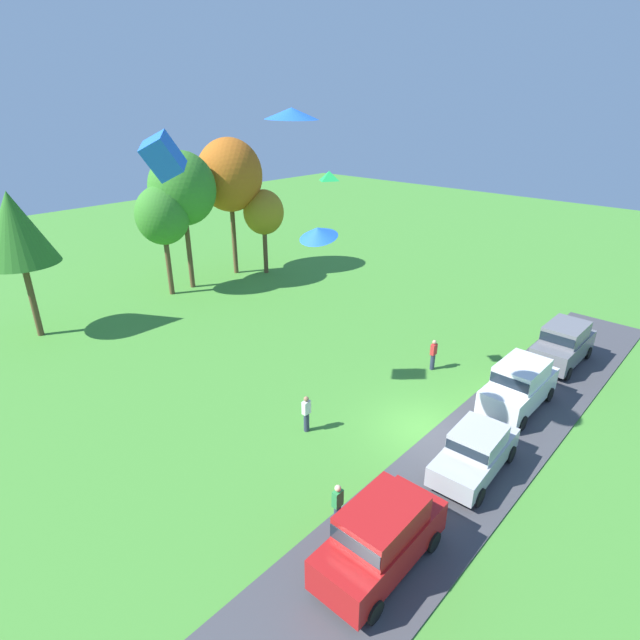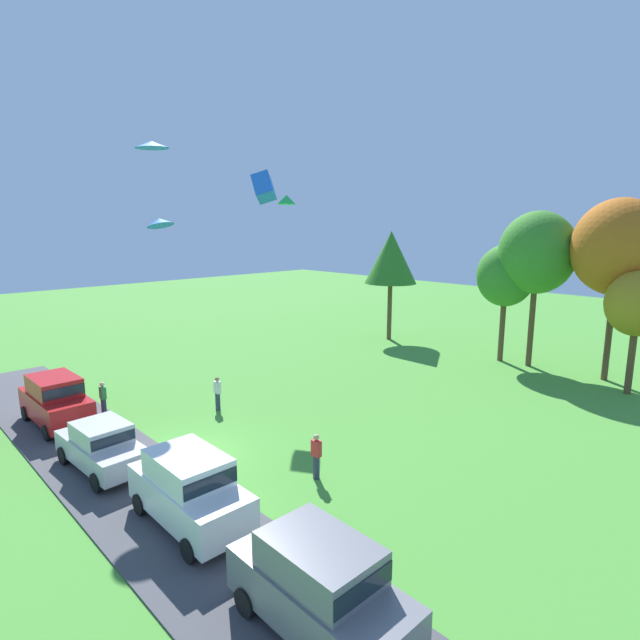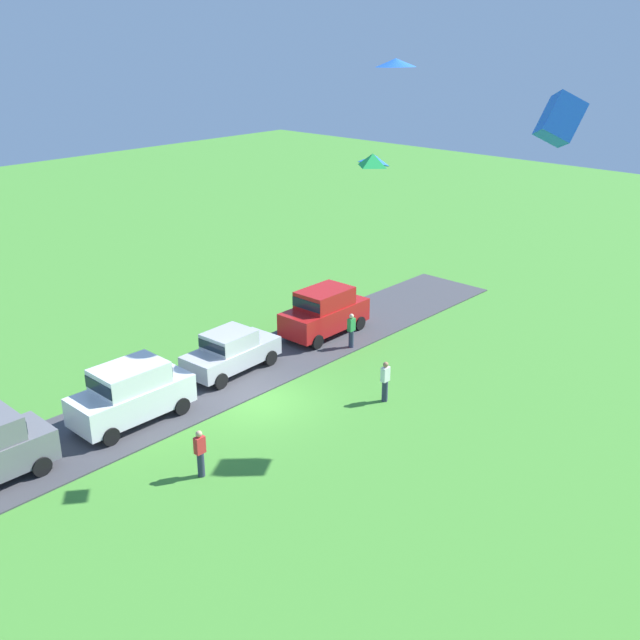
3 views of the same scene
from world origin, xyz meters
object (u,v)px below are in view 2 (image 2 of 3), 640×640
at_px(tree_lone_near, 638,304).
at_px(kite_diamond_high_right, 287,200).
at_px(car_sedan_far_end, 102,444).
at_px(kite_delta_near_flag, 152,145).
at_px(tree_far_left, 506,276).
at_px(car_suv_mid_row, 320,584).
at_px(car_suv_near_entrance, 189,486).
at_px(tree_left_of_center, 537,253).
at_px(person_on_lawn, 103,399).
at_px(kite_box_high_left, 264,187).
at_px(person_beside_suv, 217,393).
at_px(tree_center_back, 618,248).
at_px(kite_delta_trailing_tail, 160,222).
at_px(car_suv_by_flagpole, 56,398).
at_px(person_watching_sky, 316,456).
at_px(tree_far_right, 391,258).

distance_m(tree_lone_near, kite_diamond_high_right, 19.43).
xyz_separation_m(car_sedan_far_end, kite_delta_near_flag, (-4.51, 4.89, 11.69)).
distance_m(car_sedan_far_end, tree_far_left, 26.09).
bearing_deg(car_suv_mid_row, kite_delta_near_flag, 164.62).
bearing_deg(kite_delta_near_flag, car_suv_near_entrance, -23.40).
bearing_deg(tree_left_of_center, person_on_lawn, -113.74).
distance_m(tree_left_of_center, kite_diamond_high_right, 17.95).
height_order(tree_left_of_center, kite_box_high_left, kite_box_high_left).
bearing_deg(person_on_lawn, tree_lone_near, 53.11).
height_order(car_suv_mid_row, kite_delta_near_flag, kite_delta_near_flag).
bearing_deg(tree_far_left, person_beside_suv, -105.74).
bearing_deg(kite_delta_near_flag, tree_center_back, 56.70).
height_order(tree_lone_near, kite_box_high_left, kite_box_high_left).
xyz_separation_m(person_on_lawn, tree_lone_near, (16.51, 22.00, 4.09)).
bearing_deg(person_on_lawn, tree_left_of_center, 66.26).
xyz_separation_m(car_suv_mid_row, tree_left_of_center, (-6.33, 25.04, 6.06)).
distance_m(car_suv_near_entrance, tree_far_left, 25.40).
bearing_deg(kite_delta_trailing_tail, tree_lone_near, 52.96).
relative_size(car_suv_by_flagpole, person_watching_sky, 2.71).
bearing_deg(car_suv_by_flagpole, car_suv_near_entrance, 2.43).
xyz_separation_m(car_suv_near_entrance, person_beside_suv, (-7.81, 5.92, -0.42)).
height_order(car_sedan_far_end, tree_left_of_center, tree_left_of_center).
bearing_deg(car_suv_near_entrance, car_suv_mid_row, -0.22).
height_order(car_suv_near_entrance, kite_delta_trailing_tail, kite_delta_trailing_tail).
height_order(car_suv_near_entrance, tree_center_back, tree_center_back).
relative_size(person_watching_sky, kite_box_high_left, 1.22).
height_order(car_sedan_far_end, tree_far_right, tree_far_right).
distance_m(person_beside_suv, kite_delta_trailing_tail, 8.66).
relative_size(tree_center_back, kite_diamond_high_right, 14.04).
height_order(tree_far_right, tree_center_back, tree_center_back).
distance_m(tree_center_back, kite_delta_near_flag, 25.62).
relative_size(car_suv_mid_row, kite_diamond_high_right, 6.10).
relative_size(car_sedan_far_end, person_watching_sky, 2.62).
relative_size(car_sedan_far_end, tree_far_right, 0.52).
bearing_deg(car_suv_near_entrance, car_sedan_far_end, -173.64).
bearing_deg(tree_lone_near, person_watching_sky, -105.00).
xyz_separation_m(kite_delta_near_flag, kite_diamond_high_right, (5.49, 3.43, -2.54)).
bearing_deg(car_suv_near_entrance, kite_delta_trailing_tail, 156.02).
bearing_deg(person_watching_sky, tree_center_back, 80.85).
bearing_deg(car_suv_mid_row, car_suv_near_entrance, 179.78).
height_order(car_sedan_far_end, tree_lone_near, tree_lone_near).
distance_m(person_watching_sky, tree_far_right, 24.03).
height_order(car_sedan_far_end, kite_diamond_high_right, kite_diamond_high_right).
distance_m(car_suv_near_entrance, person_watching_sky, 4.82).
distance_m(tree_center_back, kite_delta_trailing_tail, 24.95).
distance_m(car_sedan_far_end, kite_box_high_left, 16.04).
bearing_deg(tree_center_back, tree_lone_near, -46.39).
relative_size(car_suv_by_flagpole, tree_far_right, 0.54).
xyz_separation_m(tree_far_right, kite_delta_trailing_tail, (2.72, -20.51, 2.69)).
height_order(person_beside_suv, tree_far_left, tree_far_left).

